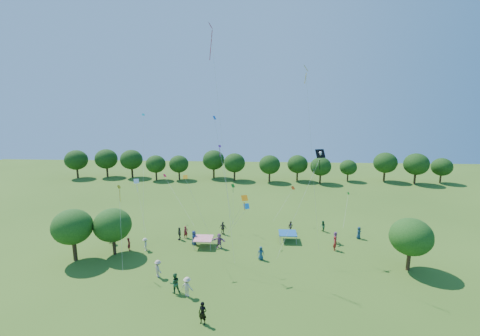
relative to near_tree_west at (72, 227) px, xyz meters
The scene contains 39 objects.
near_tree_west is the anchor object (origin of this frame).
near_tree_north 4.10m from the near_tree_west, 25.13° to the left, with size 4.23×4.23×5.47m.
near_tree_east 36.10m from the near_tree_west, ahead, with size 4.26×4.26×5.62m.
treeline 43.43m from the near_tree_west, 67.28° to the left, with size 88.01×8.77×6.77m.
tent_red_stripe 14.65m from the near_tree_west, 17.79° to the left, with size 2.20×2.20×1.10m.
tent_blue 25.18m from the near_tree_west, 15.48° to the left, with size 2.20×2.20×1.10m.
man_in_black 18.98m from the near_tree_west, 31.10° to the right, with size 0.69×0.44×1.85m, color black.
crowd_person_0 13.67m from the near_tree_west, 21.61° to the left, with size 0.88×0.47×1.78m, color navy.
crowd_person_1 6.53m from the near_tree_west, 28.86° to the left, with size 0.59×0.38×1.59m, color maroon.
crowd_person_2 14.20m from the near_tree_west, 23.51° to the right, with size 0.94×0.51×1.91m, color #23512D.
crowd_person_3 8.14m from the near_tree_west, 22.22° to the left, with size 1.03×0.46×1.57m, color beige.
crowd_person_4 17.94m from the near_tree_west, 27.82° to the left, with size 1.03×0.47×1.76m, color #443C37.
crowd_person_5 16.45m from the near_tree_west, 14.60° to the left, with size 1.72×0.61×1.84m, color #8B517F.
crowd_person_6 34.45m from the near_tree_west, 13.36° to the left, with size 0.78×0.42×1.59m, color #1A364D.
crowd_person_7 29.96m from the near_tree_west, ahead, with size 0.65×0.42×1.75m, color maroon.
crowd_person_8 5.78m from the near_tree_west, 64.72° to the left, with size 0.85×0.46×1.73m, color #2A6236.
crowd_person_9 11.18m from the near_tree_west, 15.89° to the right, with size 1.18×0.53×1.80m, color #B69F91.
crowd_person_10 12.35m from the near_tree_west, 31.01° to the left, with size 0.99×0.45×1.69m, color #3D3630.
crowd_person_11 30.76m from the near_tree_west, 11.67° to the left, with size 1.45×0.52×1.56m, color #90548D.
crowd_person_12 20.96m from the near_tree_west, ahead, with size 0.76×0.41×1.54m, color navy.
crowd_person_13 13.24m from the near_tree_west, 31.82° to the left, with size 0.60×0.39×1.60m, color maroon.
crowd_person_14 30.98m from the near_tree_west, 18.89° to the left, with size 0.76×0.41×1.53m, color #265A37.
crowd_person_15 15.53m from the near_tree_west, 23.29° to the right, with size 1.20×0.54×1.84m, color beige.
crowd_person_16 26.73m from the near_tree_west, 21.20° to the left, with size 0.92×0.42×1.56m, color #3F3633.
pirate_kite 28.38m from the near_tree_west, ahead, with size 5.57×5.53×10.85m.
red_high_kite 22.72m from the near_tree_west, ahead, with size 3.06×5.69×24.15m.
small_kite_0 28.07m from the near_tree_west, 27.17° to the left, with size 3.26×3.48×4.20m.
small_kite_1 28.43m from the near_tree_west, ahead, with size 2.49×0.78×19.58m.
small_kite_2 13.87m from the near_tree_west, ahead, with size 3.24×1.10×8.54m.
small_kite_3 19.78m from the near_tree_west, 31.21° to the left, with size 0.55×1.98×5.14m.
small_kite_4 19.59m from the near_tree_west, 32.09° to the left, with size 2.58×1.17×14.37m.
small_kite_5 19.38m from the near_tree_west, 34.58° to the left, with size 2.18×2.90×10.37m.
small_kite_6 9.85m from the near_tree_west, 64.44° to the left, with size 2.85×4.43×5.98m.
small_kite_7 13.53m from the near_tree_west, 67.49° to the left, with size 2.46×8.68×14.54m.
small_kite_8 14.76m from the near_tree_west, 59.83° to the left, with size 5.72×6.29×5.65m.
small_kite_9 18.94m from the near_tree_west, ahead, with size 3.33×2.70×6.84m.
small_kite_10 7.47m from the near_tree_west, 16.45° to the right, with size 1.31×3.29×7.76m.
small_kite_11 35.50m from the near_tree_west, 21.38° to the left, with size 2.29×6.18×3.15m.
small_kite_12 18.85m from the near_tree_west, ahead, with size 3.62×1.73×5.66m.
Camera 1 is at (1.83, -16.65, 17.04)m, focal length 24.00 mm.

